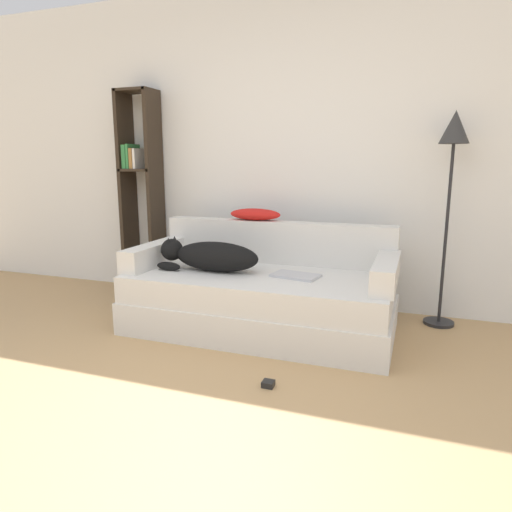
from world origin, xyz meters
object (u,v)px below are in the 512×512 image
at_px(couch, 260,302).
at_px(throw_pillow, 255,214).
at_px(laptop, 295,276).
at_px(power_adapter, 268,384).
at_px(floor_lamp, 453,155).
at_px(bookshelf, 140,185).
at_px(dog, 209,256).

height_order(couch, throw_pillow, throw_pillow).
bearing_deg(laptop, power_adapter, -74.79).
relative_size(laptop, power_adapter, 5.52).
distance_m(couch, floor_lamp, 1.76).
bearing_deg(bookshelf, throw_pillow, -9.02).
xyz_separation_m(dog, floor_lamp, (1.66, 0.63, 0.74)).
bearing_deg(throw_pillow, bookshelf, 170.98).
height_order(throw_pillow, bookshelf, bookshelf).
bearing_deg(couch, laptop, -1.69).
bearing_deg(laptop, floor_lamp, 40.79).
bearing_deg(floor_lamp, bookshelf, 179.07).
relative_size(throw_pillow, floor_lamp, 0.27).
height_order(couch, laptop, laptop).
bearing_deg(power_adapter, couch, 112.06).
bearing_deg(floor_lamp, throw_pillow, -174.20).
bearing_deg(floor_lamp, dog, -159.29).
relative_size(bookshelf, power_adapter, 28.92).
bearing_deg(dog, laptop, 3.57).
bearing_deg(throw_pillow, dog, -112.03).
height_order(laptop, floor_lamp, floor_lamp).
xyz_separation_m(couch, dog, (-0.39, -0.05, 0.34)).
relative_size(dog, power_adapter, 12.18).
relative_size(laptop, floor_lamp, 0.22).
xyz_separation_m(laptop, bookshelf, (-1.68, 0.63, 0.59)).
bearing_deg(power_adapter, laptop, 94.77).
bearing_deg(throw_pillow, couch, -65.49).
bearing_deg(bookshelf, laptop, -20.57).
xyz_separation_m(throw_pillow, bookshelf, (-1.22, 0.19, 0.21)).
xyz_separation_m(couch, floor_lamp, (1.27, 0.58, 1.07)).
bearing_deg(bookshelf, power_adapter, -39.78).
relative_size(throw_pillow, power_adapter, 6.60).
height_order(dog, throw_pillow, throw_pillow).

